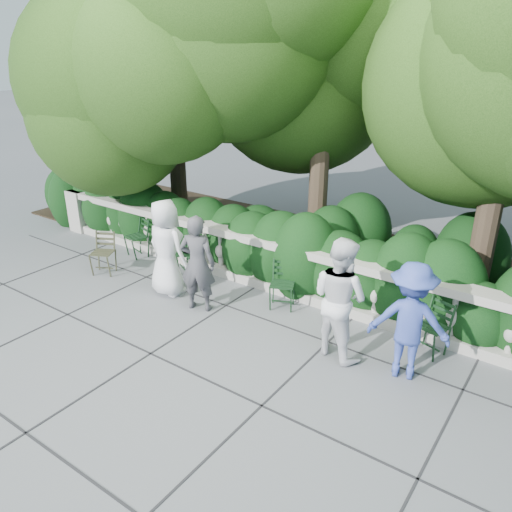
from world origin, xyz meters
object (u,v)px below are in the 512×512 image
Objects in this scene: chair_a at (132,258)px; chair_c at (176,274)px; chair_b at (187,277)px; person_casual_man at (340,298)px; chair_e at (422,356)px; person_woman_grey at (198,264)px; person_businessman at (166,248)px; person_older_blue at (410,321)px; chair_weathered at (102,276)px; chair_d at (280,311)px.

chair_c is at bearing 11.97° from chair_a.
person_casual_man is (3.58, -0.65, 0.91)m from chair_b.
person_woman_grey is at bearing -150.61° from chair_e.
person_woman_grey is 0.93× the size of person_casual_man.
person_businessman reaches higher than chair_c.
person_older_blue reaches higher than chair_b.
person_casual_man reaches higher than person_businessman.
chair_weathered is at bearing -11.90° from person_older_blue.
chair_d is at bearing -169.61° from person_woman_grey.
person_casual_man is at bearing -13.45° from chair_b.
chair_a is at bearing -37.53° from person_woman_grey.
person_older_blue is at bearing -10.39° from chair_b.
chair_a is at bearing 75.72° from chair_weathered.
chair_b is at bearing -22.64° from person_older_blue.
chair_b is at bearing 7.34° from chair_weathered.
person_older_blue is at bearing 9.18° from chair_a.
person_woman_grey reaches higher than person_older_blue.
person_businessman is (0.20, -0.67, 0.88)m from chair_b.
chair_b is 0.50× the size of person_older_blue.
person_casual_man is (3.38, 0.02, 0.02)m from person_businessman.
person_casual_man is at bearing -174.69° from person_businessman.
chair_d is (2.51, -0.07, 0.00)m from chair_c.
chair_a is 0.48× the size of person_businessman.
person_businessman is 0.97× the size of person_casual_man.
chair_weathered is (-3.63, -0.85, 0.00)m from chair_d.
chair_b is at bearing -68.84° from person_businessman.
chair_weathered is 1.83m from person_businessman.
chair_a and chair_weathered have the same top height.
chair_b is at bearing 13.42° from chair_a.
chair_a is at bearing -154.36° from chair_c.
chair_b is 0.26m from chair_c.
person_older_blue is at bearing -160.35° from person_casual_man.
chair_c is 1.73m from person_woman_grey.
chair_c is at bearing -21.94° from person_older_blue.
chair_b is 1.00× the size of chair_c.
person_older_blue is (3.54, 0.22, -0.01)m from person_woman_grey.
chair_a is at bearing 8.06° from person_casual_man.
chair_a is 1.00× the size of chair_c.
person_businessman reaches higher than chair_e.
chair_b and chair_d have the same top height.
chair_d is 2.52m from person_older_blue.
chair_a is 2.90m from person_woman_grey.
chair_d is at bearing -5.57° from chair_b.
chair_a is 6.27m from person_older_blue.
chair_b is 3.75m from person_casual_man.
person_casual_man is at bearing -46.34° from chair_d.
person_businessman is at bearing 16.02° from person_casual_man.
chair_e is at bearing -134.11° from person_casual_man.
chair_e is 1.01m from person_older_blue.
person_woman_grey is at bearing 19.06° from person_casual_man.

